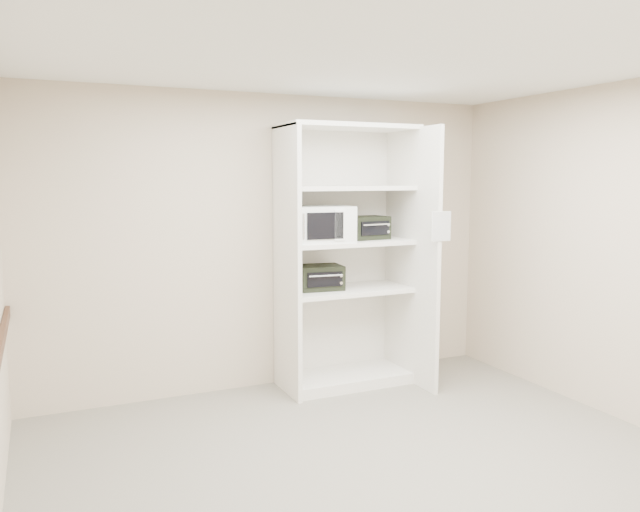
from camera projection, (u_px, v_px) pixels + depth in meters
name	position (u px, v px, depth m)	size (l,w,h in m)	color
floor	(377.00, 472.00, 4.14)	(4.50, 4.00, 0.01)	#6C655C
ceiling	(382.00, 53.00, 3.81)	(4.50, 4.00, 0.01)	white
wall_back	(272.00, 242.00, 5.78)	(4.50, 0.02, 2.70)	#C1B097
wall_right	(629.00, 254.00, 4.90)	(0.02, 4.00, 2.70)	#C1B097
shelving_unit	(351.00, 265.00, 5.81)	(1.24, 0.92, 2.42)	white
microwave	(321.00, 224.00, 5.58)	(0.54, 0.41, 0.32)	white
toaster_oven_upper	(366.00, 228.00, 5.85)	(0.37, 0.28, 0.21)	black
toaster_oven_lower	(320.00, 277.00, 5.74)	(0.40, 0.30, 0.22)	black
paper_sign	(441.00, 226.00, 5.43)	(0.20, 0.01, 0.26)	white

